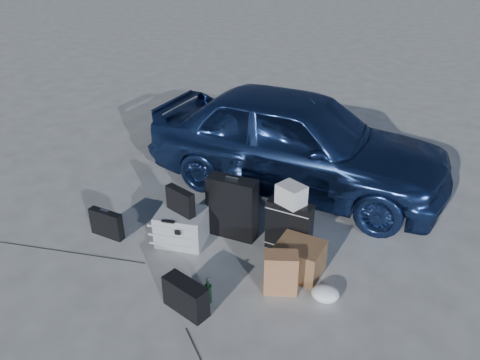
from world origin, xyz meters
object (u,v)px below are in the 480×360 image
(briefcase, at_px, (107,224))
(suitcase_left, at_px, (232,208))
(pelican_case, at_px, (182,227))
(suitcase_right, at_px, (289,226))
(car, at_px, (296,140))
(duffel_bag, at_px, (230,203))
(green_bottle, at_px, (208,291))
(cardboard_box, at_px, (299,258))

(briefcase, xyz_separation_m, suitcase_left, (1.20, 0.74, 0.20))
(pelican_case, height_order, suitcase_left, suitcase_left)
(suitcase_right, bearing_deg, car, 109.06)
(pelican_case, xyz_separation_m, duffel_bag, (0.17, 0.74, -0.03))
(suitcase_right, xyz_separation_m, duffel_bag, (-0.90, 0.27, -0.13))
(green_bottle, bearing_deg, suitcase_left, 109.65)
(pelican_case, relative_size, cardboard_box, 1.15)
(pelican_case, height_order, cardboard_box, pelican_case)
(pelican_case, bearing_deg, suitcase_right, 5.79)
(cardboard_box, bearing_deg, duffel_bag, 153.94)
(duffel_bag, bearing_deg, pelican_case, -83.92)
(duffel_bag, relative_size, cardboard_box, 1.44)
(green_bottle, bearing_deg, pelican_case, 140.13)
(briefcase, xyz_separation_m, green_bottle, (1.58, -0.31, -0.03))
(suitcase_right, height_order, green_bottle, suitcase_right)
(suitcase_right, relative_size, green_bottle, 2.18)
(pelican_case, relative_size, briefcase, 1.24)
(briefcase, bearing_deg, car, 55.67)
(car, relative_size, cardboard_box, 8.70)
(briefcase, relative_size, duffel_bag, 0.64)
(suitcase_left, xyz_separation_m, duffel_bag, (-0.24, 0.35, -0.20))
(car, distance_m, cardboard_box, 1.89)
(cardboard_box, bearing_deg, briefcase, -166.24)
(briefcase, relative_size, green_bottle, 1.56)
(duffel_bag, bearing_deg, cardboard_box, -6.65)
(pelican_case, bearing_deg, car, 56.35)
(briefcase, distance_m, duffel_bag, 1.45)
(car, height_order, cardboard_box, car)
(suitcase_left, bearing_deg, duffel_bag, 118.50)
(car, distance_m, suitcase_right, 1.50)
(suitcase_left, height_order, suitcase_right, suitcase_left)
(cardboard_box, distance_m, green_bottle, 0.99)
(briefcase, xyz_separation_m, duffel_bag, (0.96, 1.09, 0.00))
(green_bottle, bearing_deg, car, 96.24)
(suitcase_left, bearing_deg, car, 79.21)
(car, bearing_deg, suitcase_left, 171.85)
(suitcase_right, distance_m, green_bottle, 1.17)
(car, relative_size, suitcase_left, 5.42)
(briefcase, xyz_separation_m, suitcase_right, (1.86, 0.81, 0.13))
(green_bottle, bearing_deg, suitcase_right, 75.85)
(car, xyz_separation_m, pelican_case, (-0.52, -1.80, -0.47))
(briefcase, bearing_deg, cardboard_box, 10.72)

